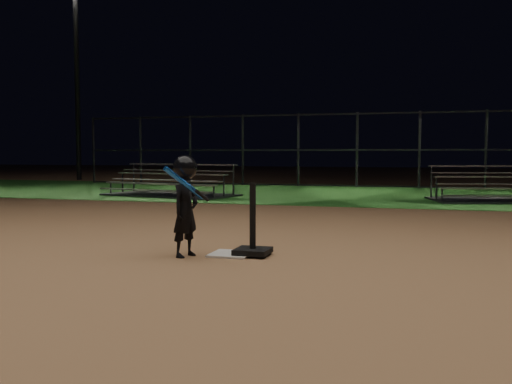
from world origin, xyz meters
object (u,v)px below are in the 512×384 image
(bleacher_right, at_px, (508,194))
(light_pole_left, at_px, (76,63))
(home_plate, at_px, (231,254))
(child_batter, at_px, (185,203))
(batting_tee, at_px, (253,241))
(bleacher_left, at_px, (170,189))

(bleacher_right, relative_size, light_pole_left, 0.45)
(home_plate, distance_m, light_pole_left, 19.79)
(child_batter, bearing_deg, batting_tee, -52.71)
(home_plate, bearing_deg, batting_tee, 6.87)
(bleacher_right, bearing_deg, bleacher_left, 170.83)
(batting_tee, bearing_deg, child_batter, -160.17)
(batting_tee, height_order, bleacher_left, bleacher_left)
(home_plate, relative_size, child_batter, 0.40)
(light_pole_left, bearing_deg, batting_tee, -50.61)
(batting_tee, bearing_deg, home_plate, -173.13)
(child_batter, xyz_separation_m, light_pole_left, (-11.54, 15.17, 4.35))
(batting_tee, xyz_separation_m, light_pole_left, (-12.25, 14.91, 4.77))
(batting_tee, distance_m, bleacher_left, 9.06)
(light_pole_left, bearing_deg, bleacher_left, -43.19)
(child_batter, bearing_deg, bleacher_right, -10.04)
(home_plate, height_order, light_pole_left, light_pole_left)
(home_plate, height_order, child_batter, child_batter)
(light_pole_left, bearing_deg, bleacher_right, -22.13)
(home_plate, xyz_separation_m, bleacher_left, (-4.40, 7.81, 0.16))
(batting_tee, bearing_deg, bleacher_left, 120.84)
(batting_tee, xyz_separation_m, bleacher_right, (3.80, 8.39, 0.00))
(child_batter, relative_size, bleacher_left, 0.30)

